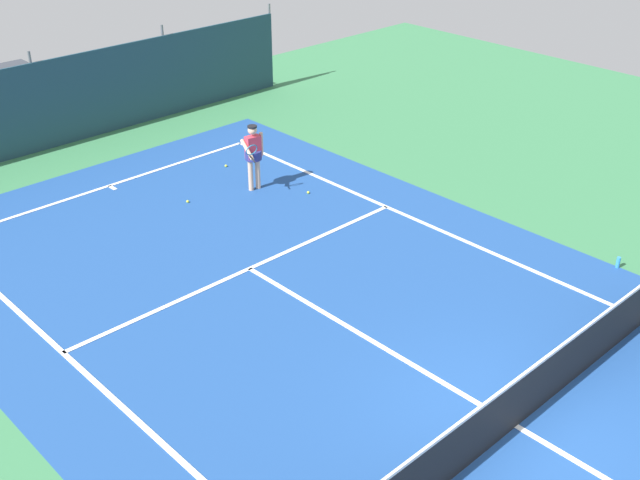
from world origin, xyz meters
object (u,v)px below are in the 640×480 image
at_px(tennis_net, 520,400).
at_px(tennis_player, 253,153).
at_px(water_bottle, 618,262).
at_px(tennis_ball_by_sideline, 308,192).
at_px(parked_car, 15,100).
at_px(tennis_ball_near_player, 188,201).
at_px(tennis_ball_midcourt, 226,166).

distance_m(tennis_net, tennis_player, 9.63).
bearing_deg(water_bottle, tennis_ball_by_sideline, 107.66).
distance_m(parked_car, water_bottle, 16.86).
bearing_deg(parked_car, tennis_net, 89.71).
relative_size(tennis_ball_near_player, parked_car, 0.02).
relative_size(tennis_net, tennis_ball_near_player, 153.33).
distance_m(tennis_net, tennis_ball_near_player, 9.84).
height_order(tennis_net, tennis_ball_near_player, tennis_net).
relative_size(tennis_player, water_bottle, 6.83).
xyz_separation_m(tennis_net, tennis_player, (2.50, 9.28, 0.45)).
bearing_deg(parked_car, tennis_ball_near_player, 95.28).
bearing_deg(tennis_ball_near_player, tennis_ball_by_sideline, -33.49).
bearing_deg(tennis_player, tennis_ball_midcourt, -92.86).
bearing_deg(parked_car, tennis_ball_midcourt, 112.30).
bearing_deg(water_bottle, tennis_net, -166.66).
bearing_deg(water_bottle, tennis_player, 110.42).
bearing_deg(tennis_ball_near_player, parked_car, 94.77).
relative_size(tennis_net, water_bottle, 42.17).
height_order(tennis_net, tennis_ball_midcourt, tennis_net).
xyz_separation_m(tennis_ball_by_sideline, parked_car, (-3.04, 9.11, 0.81)).
height_order(tennis_ball_midcourt, parked_car, parked_car).
bearing_deg(water_bottle, tennis_ball_near_player, 118.47).
bearing_deg(tennis_net, tennis_ball_near_player, 84.93).
xyz_separation_m(tennis_net, tennis_ball_near_player, (0.87, 9.79, -0.48)).
bearing_deg(tennis_ball_near_player, tennis_ball_midcourt, 28.64).
xyz_separation_m(tennis_player, tennis_ball_by_sideline, (0.78, -1.09, -0.93)).
xyz_separation_m(tennis_player, water_bottle, (2.97, -7.99, -0.84)).
relative_size(tennis_ball_midcourt, parked_car, 0.02).
distance_m(tennis_ball_midcourt, parked_car, 6.99).
relative_size(tennis_net, tennis_ball_by_sideline, 153.33).
relative_size(tennis_ball_by_sideline, parked_car, 0.02).
height_order(tennis_ball_by_sideline, water_bottle, water_bottle).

